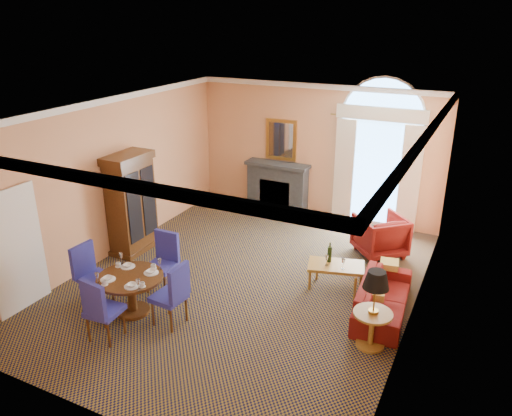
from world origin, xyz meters
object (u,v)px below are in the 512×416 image
at_px(armchair, 380,235).
at_px(side_table, 374,300).
at_px(dining_table, 131,285).
at_px(coffee_table, 336,266).
at_px(armoire, 131,205).
at_px(sofa, 383,297).

relative_size(armchair, side_table, 0.75).
height_order(dining_table, coffee_table, dining_table).
bearing_deg(side_table, coffee_table, 126.47).
bearing_deg(side_table, armoire, 168.46).
xyz_separation_m(armoire, coffee_table, (4.32, 0.26, -0.54)).
height_order(armchair, coffee_table, coffee_table).
relative_size(dining_table, coffee_table, 0.98).
bearing_deg(armoire, sofa, -1.02).
xyz_separation_m(armchair, side_table, (0.61, -3.13, 0.38)).
bearing_deg(coffee_table, armoire, 167.56).
relative_size(sofa, armchair, 2.06).
bearing_deg(sofa, armoire, 84.46).
bearing_deg(dining_table, side_table, 12.78).
bearing_deg(side_table, dining_table, -167.22).
bearing_deg(armoire, armchair, 23.51).
relative_size(armoire, side_table, 1.68).
height_order(armoire, coffee_table, armoire).
height_order(sofa, coffee_table, coffee_table).
height_order(armoire, side_table, armoire).
distance_m(armoire, coffee_table, 4.36).
bearing_deg(sofa, dining_table, 111.81).
height_order(sofa, side_table, side_table).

